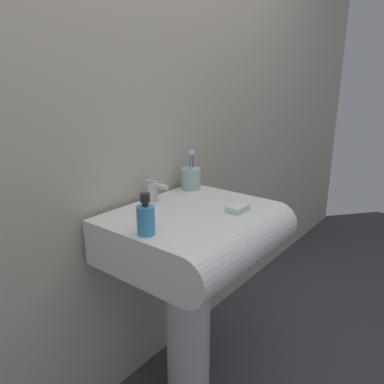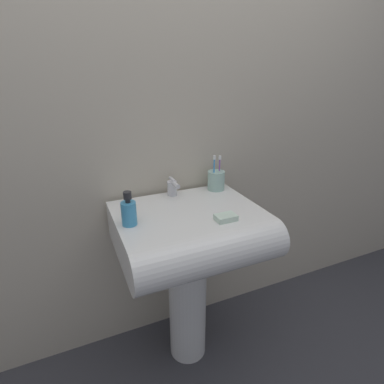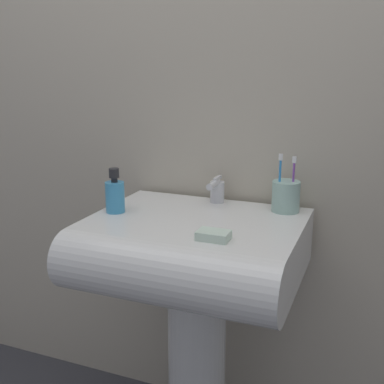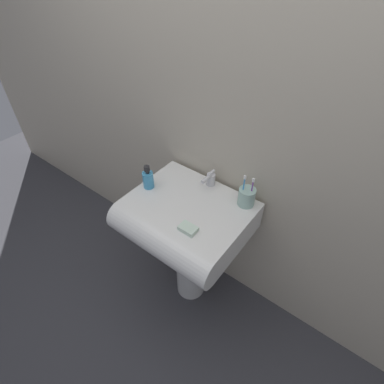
# 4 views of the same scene
# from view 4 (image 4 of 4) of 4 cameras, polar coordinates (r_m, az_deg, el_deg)

# --- Properties ---
(ground_plane) EXTENTS (6.00, 6.00, 0.00)m
(ground_plane) POSITION_cam_4_polar(r_m,az_deg,el_deg) (2.26, -0.23, -17.71)
(ground_plane) COLOR #38383D
(ground_plane) RESTS_ON ground
(wall_back) EXTENTS (5.00, 0.05, 2.40)m
(wall_back) POSITION_cam_4_polar(r_m,az_deg,el_deg) (1.56, 6.01, 13.13)
(wall_back) COLOR #B7AD99
(wall_back) RESTS_ON ground
(sink_pedestal) EXTENTS (0.19, 0.19, 0.67)m
(sink_pedestal) POSITION_cam_4_polar(r_m,az_deg,el_deg) (1.97, -0.26, -12.77)
(sink_pedestal) COLOR white
(sink_pedestal) RESTS_ON ground
(sink_basin) EXTENTS (0.64, 0.55, 0.17)m
(sink_basin) POSITION_cam_4_polar(r_m,az_deg,el_deg) (1.61, -1.68, -5.52)
(sink_basin) COLOR white
(sink_basin) RESTS_ON sink_pedestal
(faucet) EXTENTS (0.05, 0.11, 0.09)m
(faucet) POSITION_cam_4_polar(r_m,az_deg,el_deg) (1.67, 3.59, 2.43)
(faucet) COLOR silver
(faucet) RESTS_ON sink_basin
(toothbrush_cup) EXTENTS (0.09, 0.09, 0.19)m
(toothbrush_cup) POSITION_cam_4_polar(r_m,az_deg,el_deg) (1.57, 10.36, -0.88)
(toothbrush_cup) COLOR #99BFB2
(toothbrush_cup) RESTS_ON sink_basin
(soap_bottle) EXTENTS (0.06, 0.06, 0.14)m
(soap_bottle) POSITION_cam_4_polar(r_m,az_deg,el_deg) (1.66, -8.36, 2.47)
(soap_bottle) COLOR #3F99CC
(soap_bottle) RESTS_ON sink_basin
(bar_soap) EXTENTS (0.09, 0.06, 0.02)m
(bar_soap) POSITION_cam_4_polar(r_m,az_deg,el_deg) (1.44, -0.75, -6.98)
(bar_soap) COLOR silver
(bar_soap) RESTS_ON sink_basin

